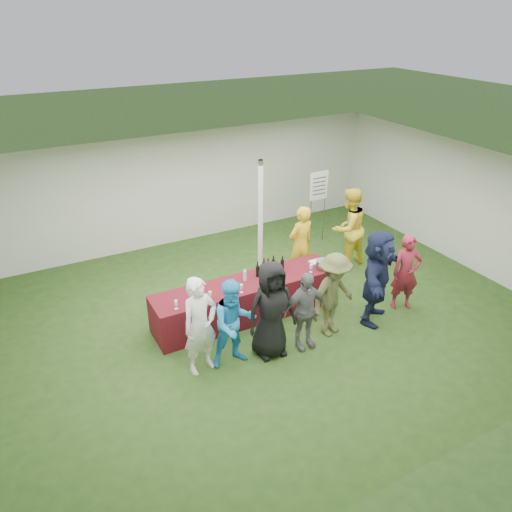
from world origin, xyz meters
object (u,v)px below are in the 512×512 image
wine_list_sign (319,191)px  customer_4 (333,295)px  customer_1 (234,323)px  customer_2 (271,310)px  serving_table (247,299)px  staff_back (348,228)px  customer_6 (406,273)px  dump_bucket (323,264)px  staff_pourer (301,245)px  customer_3 (305,311)px  customer_0 (200,326)px  customer_5 (377,277)px

wine_list_sign → customer_4: (-1.98, -3.41, -0.52)m
customer_1 → customer_2: bearing=-0.7°
serving_table → staff_back: (2.96, 0.82, 0.54)m
customer_1 → customer_6: bearing=4.3°
wine_list_sign → dump_bucket: bearing=-122.1°
serving_table → staff_pourer: size_ratio=2.10×
customer_3 → customer_6: (2.41, 0.16, 0.04)m
staff_back → customer_4: staff_back is taller
staff_back → customer_2: bearing=24.7°
customer_2 → customer_3: bearing=-6.7°
staff_pourer → customer_0: bearing=20.7°
customer_2 → customer_0: bearing=175.8°
customer_2 → customer_4: bearing=2.9°
customer_3 → customer_1: bearing=175.2°
staff_back → customer_1: size_ratio=1.18×
dump_bucket → customer_0: 3.00m
customer_1 → dump_bucket: bearing=25.4°
customer_1 → customer_6: size_ratio=1.02×
dump_bucket → staff_back: staff_back is taller
dump_bucket → customer_6: 1.59m
customer_0 → customer_3: bearing=-20.2°
staff_back → wine_list_sign: bearing=-103.4°
customer_2 → staff_pourer: bearing=50.0°
customer_6 → staff_back: bearing=110.0°
dump_bucket → wine_list_sign: (1.53, 2.44, 0.48)m
serving_table → dump_bucket: size_ratio=13.60×
dump_bucket → customer_5: 1.10m
serving_table → dump_bucket: 1.64m
customer_2 → customer_1: bearing=178.1°
staff_pourer → customer_3: size_ratio=1.18×
serving_table → staff_pourer: (1.63, 0.70, 0.48)m
dump_bucket → staff_pourer: bearing=85.5°
customer_0 → customer_5: size_ratio=0.92×
serving_table → customer_5: size_ratio=1.96×
serving_table → staff_pourer: 1.83m
dump_bucket → customer_5: bearing=-62.3°
dump_bucket → wine_list_sign: 2.92m
wine_list_sign → customer_3: bearing=-126.9°
staff_back → customer_3: (-2.50, -2.11, -0.19)m
staff_back → customer_6: size_ratio=1.20×
customer_5 → wine_list_sign: bearing=35.0°
customer_0 → customer_6: bearing=-13.3°
customer_1 → customer_2: 0.66m
customer_2 → staff_back: bearing=36.1°
serving_table → customer_6: 3.10m
customer_5 → customer_0: bearing=138.8°
customer_3 → customer_6: 2.41m
customer_0 → customer_6: size_ratio=1.10×
staff_back → customer_2: staff_back is taller
customer_3 → customer_6: bearing=6.4°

